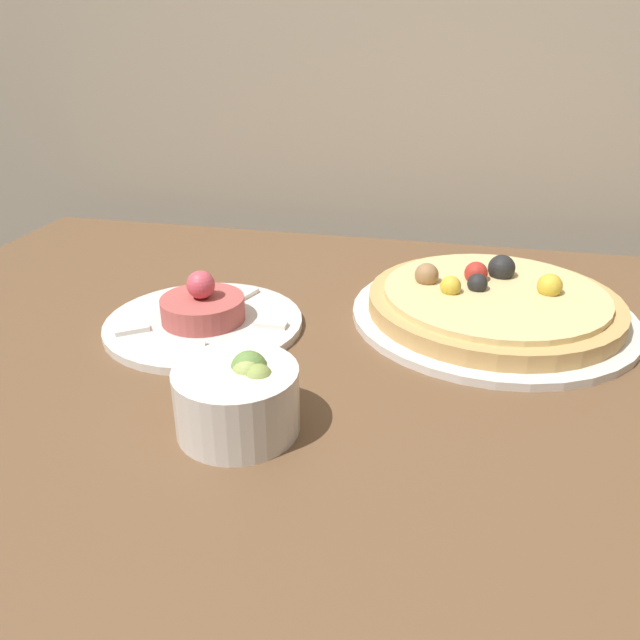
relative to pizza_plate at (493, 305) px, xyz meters
The scene contains 4 objects.
dining_table 0.23m from the pizza_plate, 137.53° to the right, with size 1.33×0.86×0.78m.
pizza_plate is the anchor object (origin of this frame).
tartare_plate 0.37m from the pizza_plate, 163.23° to the right, with size 0.25×0.25×0.07m.
small_bowl 0.38m from the pizza_plate, 127.81° to the right, with size 0.11×0.11×0.08m.
Camera 1 is at (0.09, -0.20, 1.12)m, focal length 35.00 mm.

